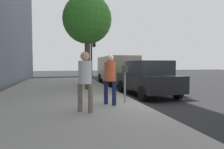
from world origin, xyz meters
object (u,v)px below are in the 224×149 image
object	(u,v)px
parked_sedan_near	(147,78)
traffic_signal	(93,51)
pedestrian_bystander	(85,76)
parking_meter	(125,76)
pedestrian_at_meter	(110,75)
street_tree	(87,20)
parked_van_far	(117,68)

from	to	relation	value
parked_sedan_near	traffic_signal	bearing A→B (deg)	16.93
pedestrian_bystander	parked_sedan_near	distance (m)	4.91
pedestrian_bystander	traffic_signal	size ratio (longest dim) A/B	0.51
parking_meter	parked_sedan_near	distance (m)	2.99
traffic_signal	pedestrian_at_meter	bearing A→B (deg)	175.38
street_tree	parking_meter	bearing A→B (deg)	-169.06
parking_meter	parked_van_far	distance (m)	8.32
traffic_signal	parking_meter	bearing A→B (deg)	179.55
parking_meter	pedestrian_at_meter	size ratio (longest dim) A/B	0.79
parking_meter	street_tree	xyz separation A→B (m)	(4.39, 0.85, 2.95)
parked_sedan_near	parked_van_far	xyz separation A→B (m)	(5.82, 0.00, 0.36)
parking_meter	pedestrian_at_meter	xyz separation A→B (m)	(-0.23, 0.63, 0.05)
parking_meter	pedestrian_at_meter	world-z (taller)	pedestrian_at_meter
parked_van_far	street_tree	xyz separation A→B (m)	(-3.71, 2.77, 2.86)
pedestrian_bystander	street_tree	size ratio (longest dim) A/B	0.34
parking_meter	parked_sedan_near	bearing A→B (deg)	-40.18
pedestrian_bystander	traffic_signal	distance (m)	9.72
street_tree	traffic_signal	size ratio (longest dim) A/B	1.50
pedestrian_at_meter	street_tree	size ratio (longest dim) A/B	0.33
pedestrian_at_meter	traffic_signal	world-z (taller)	traffic_signal
parked_sedan_near	traffic_signal	distance (m)	6.59
pedestrian_at_meter	parked_sedan_near	xyz separation A→B (m)	(2.50, -2.55, -0.32)
parked_sedan_near	traffic_signal	size ratio (longest dim) A/B	1.24
pedestrian_bystander	street_tree	distance (m)	6.25
parked_sedan_near	street_tree	xyz separation A→B (m)	(2.11, 2.77, 3.22)
parking_meter	pedestrian_at_meter	distance (m)	0.67
parked_sedan_near	traffic_signal	world-z (taller)	traffic_signal
pedestrian_bystander	parked_sedan_near	world-z (taller)	pedestrian_bystander
parked_sedan_near	parking_meter	bearing A→B (deg)	139.82
pedestrian_bystander	pedestrian_at_meter	bearing A→B (deg)	-4.07
parking_meter	parked_van_far	world-z (taller)	parked_van_far
pedestrian_bystander	parked_sedan_near	size ratio (longest dim) A/B	0.41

